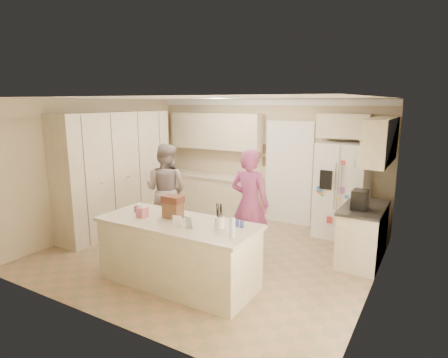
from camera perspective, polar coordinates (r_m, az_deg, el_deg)
The scene contains 41 objects.
floor at distance 6.52m, azimuth -2.36°, elevation -11.37°, with size 5.20×4.60×0.02m, color #9F7C5D.
ceiling at distance 6.00m, azimuth -2.57°, elevation 12.33°, with size 5.20×4.60×0.02m, color white.
wall_back at distance 8.13m, azimuth 6.37°, elevation 2.84°, with size 5.20×0.02×2.60m, color #C9B691.
wall_front at distance 4.42m, azimuth -18.91°, elevation -5.30°, with size 5.20×0.02×2.60m, color #C9B691.
wall_left at distance 7.83m, azimuth -18.77°, elevation 1.94°, with size 0.02×4.60×2.60m, color #C9B691.
wall_right at distance 5.23m, azimuth 22.41°, elevation -2.95°, with size 0.02×4.60×2.60m, color #C9B691.
crown_back at distance 7.99m, azimuth 6.42°, elevation 11.54°, with size 5.20×0.08×0.12m, color white.
pantry_bank at distance 7.75m, azimuth -16.09°, elevation 1.08°, with size 0.60×2.60×2.35m, color beige.
back_base_cab at distance 8.56m, azimuth -1.66°, elevation -2.51°, with size 2.20×0.60×0.88m, color beige.
back_countertop at distance 8.45m, azimuth -1.72°, elevation 0.50°, with size 2.24×0.63×0.04m, color beige.
back_upper_cab at distance 8.43m, azimuth -1.27°, elevation 7.33°, with size 2.20×0.35×0.80m, color beige.
doorway_opening at distance 7.94m, azimuth 9.87°, elevation 0.70°, with size 0.90×0.06×2.10m, color black.
doorway_casing at distance 7.91m, azimuth 9.78°, elevation 0.66°, with size 1.02×0.03×2.22m, color white.
wall_frame_upper at distance 8.05m, azimuth 6.42°, elevation 4.55°, with size 0.15×0.02×0.20m, color brown.
wall_frame_lower at distance 8.09m, azimuth 6.38°, elevation 2.66°, with size 0.15×0.02×0.20m, color brown.
refrigerator at distance 7.39m, azimuth 17.54°, elevation -1.69°, with size 0.90×0.70×1.80m, color white.
fridge_seam at distance 7.06m, azimuth 16.89°, elevation -2.28°, with size 0.01×0.02×1.78m, color gray.
fridge_dispenser at distance 7.04m, azimuth 15.26°, elevation -0.12°, with size 0.22×0.03×0.35m, color black.
fridge_handle_l at distance 7.02m, azimuth 16.54°, elevation -1.07°, with size 0.02×0.02×0.85m, color silver.
fridge_handle_r at distance 7.00m, azimuth 17.34°, elevation -1.16°, with size 0.02×0.02×0.85m, color silver.
over_fridge_cab at distance 7.36m, azimuth 17.84°, elevation 7.70°, with size 0.95×0.35×0.45m, color beige.
right_base_cab at distance 6.47m, azimuth 20.36°, elevation -8.04°, with size 0.60×1.20×0.88m, color beige.
right_countertop at distance 6.34m, azimuth 20.56°, elevation -4.10°, with size 0.63×1.24×0.04m, color #2D2B28.
right_upper_cab at distance 6.32m, azimuth 22.77°, elevation 5.41°, with size 0.35×1.50×0.70m, color beige.
coffee_maker at distance 6.11m, azimuth 19.98°, elevation -2.98°, with size 0.22×0.28×0.30m, color black.
island_base at distance 5.41m, azimuth -6.98°, elevation -11.28°, with size 2.20×0.90×0.88m, color beige.
island_top at distance 5.25m, azimuth -7.10°, elevation -6.65°, with size 2.28×0.96×0.05m, color beige.
utensil_crock at distance 4.91m, azimuth -0.68°, elevation -6.64°, with size 0.13×0.13×0.15m, color white.
tissue_box at distance 5.49m, azimuth -12.36°, elevation -4.98°, with size 0.13×0.13×0.14m, color #D26F86.
tissue_plume at distance 5.46m, azimuth -12.41°, elevation -3.87°, with size 0.08×0.08×0.08m, color white.
dollhouse_body at distance 5.37m, azimuth -7.77°, elevation -4.73°, with size 0.26×0.18×0.22m, color brown.
dollhouse_roof at distance 5.33m, azimuth -7.82°, elevation -3.08°, with size 0.28×0.20×0.10m, color #592D1E.
jam_jar at distance 5.76m, azimuth -13.18°, elevation -4.46°, with size 0.07×0.07×0.09m, color #59263F.
greeting_card_a at distance 4.98m, azimuth -7.15°, elevation -6.41°, with size 0.12×0.01×0.16m, color white.
greeting_card_b at distance 4.93m, azimuth -5.40°, elevation -6.55°, with size 0.12×0.01×0.16m, color silver.
water_bottle at distance 4.59m, azimuth 1.27°, elevation -7.38°, with size 0.07×0.07×0.24m, color silver.
shaker_salt at distance 4.98m, azimuth 2.03°, elevation -6.75°, with size 0.05×0.05×0.09m, color #323D94.
shaker_pepper at distance 4.95m, azimuth 2.75°, elevation -6.87°, with size 0.05×0.05×0.09m, color #323D94.
teen_boy at distance 7.23m, azimuth -8.81°, elevation -1.68°, with size 0.86×0.67×1.78m, color gray.
teen_girl at distance 6.14m, azimuth 3.92°, elevation -3.79°, with size 0.66×0.43×1.81m, color #A33E86.
fridge_magnets at distance 7.05m, azimuth 16.88°, elevation -2.29°, with size 0.76×0.02×1.44m, color tan, non-canonical shape.
Camera 1 is at (3.24, -5.04, 2.55)m, focal length 30.00 mm.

